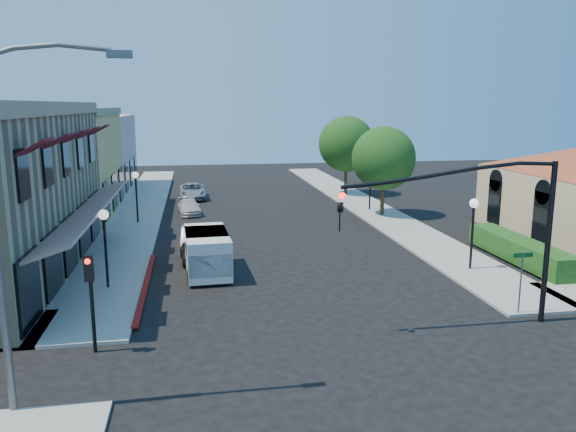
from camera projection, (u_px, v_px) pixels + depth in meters
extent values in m
plane|color=black|center=(344.00, 354.00, 18.23)|extent=(120.00, 120.00, 0.00)
cube|color=#9C998E|center=(141.00, 210.00, 42.91)|extent=(3.50, 50.00, 0.12)
cube|color=#9C998E|center=(361.00, 203.00, 45.76)|extent=(3.50, 50.00, 0.12)
cube|color=maroon|center=(146.00, 288.00, 24.84)|extent=(0.25, 10.00, 0.06)
cube|color=tan|center=(58.00, 108.00, 25.62)|extent=(0.50, 18.20, 0.60)
cube|color=#561416|center=(89.00, 210.00, 26.71)|extent=(1.75, 17.00, 0.67)
cube|color=#56111A|center=(36.00, 147.00, 19.20)|extent=(1.02, 1.50, 0.60)
cube|color=#56111A|center=(59.00, 140.00, 22.49)|extent=(1.02, 1.50, 0.60)
cube|color=#56111A|center=(76.00, 136.00, 25.78)|extent=(1.02, 1.50, 0.60)
cube|color=#56111A|center=(89.00, 132.00, 29.07)|extent=(1.02, 1.50, 0.60)
cube|color=#56111A|center=(99.00, 130.00, 32.36)|extent=(1.02, 1.50, 0.60)
cube|color=black|center=(29.00, 290.00, 19.60)|extent=(0.12, 2.60, 2.60)
cube|color=black|center=(52.00, 263.00, 22.89)|extent=(0.12, 2.60, 2.60)
cube|color=black|center=(70.00, 243.00, 26.18)|extent=(0.12, 2.60, 2.60)
cube|color=black|center=(84.00, 228.00, 29.47)|extent=(0.12, 2.60, 2.60)
cube|color=black|center=(94.00, 216.00, 32.76)|extent=(0.12, 2.60, 2.60)
cube|color=#E4B466|center=(40.00, 164.00, 40.11)|extent=(10.00, 12.00, 7.60)
cube|color=beige|center=(74.00, 154.00, 51.78)|extent=(10.00, 12.00, 7.00)
cube|color=black|center=(541.00, 217.00, 31.35)|extent=(0.12, 1.40, 2.80)
cube|color=black|center=(494.00, 202.00, 36.19)|extent=(0.12, 1.40, 2.80)
cube|color=#154012|center=(518.00, 262.00, 28.84)|extent=(1.40, 8.00, 1.10)
cylinder|color=#392816|center=(382.00, 202.00, 40.74)|extent=(0.28, 0.28, 2.10)
sphere|color=#154012|center=(384.00, 158.00, 40.12)|extent=(4.56, 4.56, 4.56)
cylinder|color=#392816|center=(346.00, 182.00, 50.39)|extent=(0.28, 0.28, 2.27)
sphere|color=#154012|center=(346.00, 144.00, 49.73)|extent=(4.94, 4.94, 4.94)
cylinder|color=black|center=(548.00, 243.00, 20.40)|extent=(0.20, 0.20, 6.00)
cylinder|color=black|center=(451.00, 175.00, 19.26)|extent=(7.80, 0.14, 0.14)
imported|color=black|center=(341.00, 204.00, 18.80)|extent=(0.20, 0.16, 1.00)
sphere|color=#FF0C0C|center=(342.00, 196.00, 18.56)|extent=(0.22, 0.22, 0.22)
cylinder|color=black|center=(92.00, 309.00, 18.08)|extent=(0.12, 0.12, 3.00)
cube|color=black|center=(89.00, 268.00, 17.67)|extent=(0.28, 0.22, 0.85)
sphere|color=#FF0C0C|center=(87.00, 262.00, 17.50)|extent=(0.18, 0.18, 0.18)
cylinder|color=#595B5E|center=(45.00, 49.00, 13.19)|extent=(3.00, 0.12, 0.12)
cube|color=#595B5E|center=(120.00, 54.00, 13.49)|extent=(0.60, 0.25, 0.18)
cylinder|color=#595B5E|center=(520.00, 284.00, 21.33)|extent=(0.06, 0.06, 2.50)
cube|color=#0C591E|center=(523.00, 255.00, 21.11)|extent=(0.80, 0.04, 0.18)
cylinder|color=black|center=(106.00, 254.00, 24.27)|extent=(0.12, 0.12, 3.20)
sphere|color=white|center=(103.00, 215.00, 23.93)|extent=(0.44, 0.44, 0.44)
cylinder|color=black|center=(137.00, 201.00, 37.81)|extent=(0.12, 0.12, 3.20)
sphere|color=white|center=(135.00, 175.00, 37.47)|extent=(0.44, 0.44, 0.44)
cylinder|color=black|center=(472.00, 239.00, 27.04)|extent=(0.12, 0.12, 3.20)
sphere|color=white|center=(474.00, 203.00, 26.70)|extent=(0.44, 0.44, 0.44)
cylinder|color=black|center=(370.00, 190.00, 42.51)|extent=(0.12, 0.12, 3.20)
sphere|color=white|center=(371.00, 167.00, 42.17)|extent=(0.44, 0.44, 0.44)
cube|color=silver|center=(207.00, 251.00, 26.75)|extent=(2.17, 4.64, 1.86)
cube|color=silver|center=(210.00, 265.00, 24.88)|extent=(1.94, 0.71, 1.03)
cube|color=black|center=(209.00, 251.00, 25.13)|extent=(1.76, 0.18, 0.93)
cube|color=black|center=(206.00, 240.00, 26.95)|extent=(2.11, 2.78, 0.93)
cylinder|color=black|center=(190.00, 277.00, 25.22)|extent=(0.29, 0.69, 0.68)
cylinder|color=black|center=(188.00, 259.00, 28.20)|extent=(0.29, 0.69, 0.68)
cylinder|color=black|center=(229.00, 275.00, 25.58)|extent=(0.29, 0.69, 0.68)
cylinder|color=black|center=(223.00, 257.00, 28.56)|extent=(0.29, 0.69, 0.68)
imported|color=black|center=(193.00, 251.00, 28.95)|extent=(1.50, 3.24, 1.08)
imported|color=silver|center=(193.00, 238.00, 31.60)|extent=(1.34, 3.68, 1.20)
imported|color=#B9B9B7|center=(189.00, 207.00, 41.48)|extent=(1.86, 3.82, 1.07)
imported|color=#9D9FA2|center=(193.00, 191.00, 48.27)|extent=(2.33, 4.82, 1.32)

